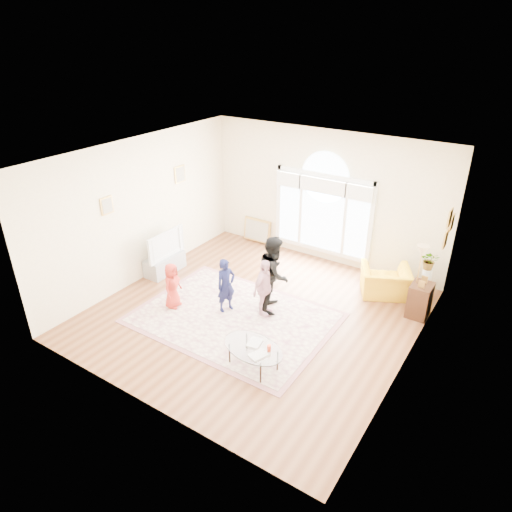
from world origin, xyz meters
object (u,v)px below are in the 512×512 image
Objects in this scene: television at (163,244)px; coffee_table at (253,348)px; armchair at (385,282)px; area_rug at (234,318)px; tv_console at (165,264)px.

television is 0.88× the size of coffee_table.
television reaches higher than armchair.
tv_console is (-2.49, 0.68, 0.20)m from area_rug.
area_rug is 3.62× the size of armchair.
coffee_table is (3.63, -1.68, 0.19)m from tv_console.
area_rug is 2.68m from television.
area_rug is 2.86× the size of coffee_table.
area_rug is 3.24× the size of television.
coffee_table is at bearing -24.91° from television.
tv_console is at bearing 164.78° from area_rug.
coffee_table reaches higher than tv_console.
tv_console is 0.90× the size of television.
coffee_table is (3.62, -1.68, -0.34)m from television.
coffee_table is (1.14, -1.00, 0.39)m from area_rug.
coffee_table reaches higher than area_rug.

